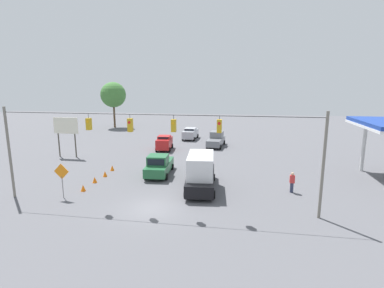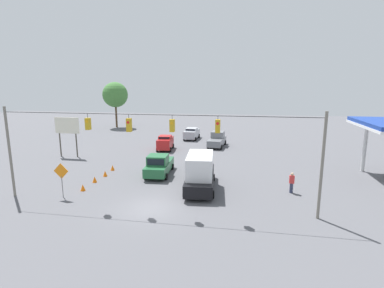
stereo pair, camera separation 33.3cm
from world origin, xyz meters
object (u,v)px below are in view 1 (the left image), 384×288
object	(u,v)px
overhead_signal_span	(152,144)
sedan_red_withflow_far	(164,143)
pickup_truck_green_withflow_mid	(159,165)
work_zone_sign	(62,174)
pickup_truck_grey_oncoming_deep	(216,140)
pedestrian	(292,182)
traffic_cone_fourth	(112,168)
traffic_cone_third	(105,174)
sedan_silver_withflow_deep	(190,133)
roadside_billboard	(66,129)
box_truck_black_crossing_near	(201,172)
tree_horizon_left	(113,95)
traffic_cone_second	(95,180)
traffic_cone_nearest	(83,188)

from	to	relation	value
overhead_signal_span	sedan_red_withflow_far	bearing A→B (deg)	-77.61
pickup_truck_green_withflow_mid	work_zone_sign	bearing A→B (deg)	51.03
pickup_truck_grey_oncoming_deep	sedan_red_withflow_far	bearing A→B (deg)	28.37
work_zone_sign	pedestrian	size ratio (longest dim) A/B	1.62
pickup_truck_grey_oncoming_deep	traffic_cone_fourth	distance (m)	17.34
overhead_signal_span	pedestrian	bearing A→B (deg)	-155.81
pickup_truck_grey_oncoming_deep	pedestrian	bearing A→B (deg)	114.01
traffic_cone_third	sedan_red_withflow_far	bearing A→B (deg)	-101.97
overhead_signal_span	pickup_truck_green_withflow_mid	bearing A→B (deg)	-77.22
pickup_truck_green_withflow_mid	work_zone_sign	size ratio (longest dim) A/B	1.93
sedan_silver_withflow_deep	roadside_billboard	distance (m)	19.73
box_truck_black_crossing_near	tree_horizon_left	world-z (taller)	tree_horizon_left
traffic_cone_fourth	sedan_silver_withflow_deep	bearing A→B (deg)	-104.52
pickup_truck_grey_oncoming_deep	box_truck_black_crossing_near	xyz separation A→B (m)	(-0.28, 18.39, 0.56)
roadside_billboard	pedestrian	bearing A→B (deg)	161.96
traffic_cone_third	pickup_truck_green_withflow_mid	bearing A→B (deg)	-163.41
sedan_red_withflow_far	pickup_truck_green_withflow_mid	bearing A→B (deg)	102.11
tree_horizon_left	traffic_cone_second	bearing A→B (deg)	110.91
box_truck_black_crossing_near	traffic_cone_third	distance (m)	10.09
sedan_silver_withflow_deep	roadside_billboard	world-z (taller)	roadside_billboard
overhead_signal_span	sedan_red_withflow_far	world-z (taller)	overhead_signal_span
pickup_truck_grey_oncoming_deep	sedan_red_withflow_far	world-z (taller)	pickup_truck_grey_oncoming_deep
sedan_red_withflow_far	roadside_billboard	size ratio (longest dim) A/B	0.81
pickup_truck_grey_oncoming_deep	overhead_signal_span	bearing A→B (deg)	83.32
sedan_silver_withflow_deep	tree_horizon_left	world-z (taller)	tree_horizon_left
traffic_cone_second	roadside_billboard	xyz separation A→B (m)	(8.13, -8.82, 3.26)
pickup_truck_green_withflow_mid	tree_horizon_left	world-z (taller)	tree_horizon_left
roadside_billboard	pedestrian	size ratio (longest dim) A/B	2.82
roadside_billboard	sedan_silver_withflow_deep	bearing A→B (deg)	-131.94
pickup_truck_grey_oncoming_deep	pedestrian	world-z (taller)	pickup_truck_grey_oncoming_deep
traffic_cone_second	traffic_cone_fourth	world-z (taller)	same
roadside_billboard	traffic_cone_fourth	bearing A→B (deg)	149.08
box_truck_black_crossing_near	traffic_cone_fourth	xyz separation A→B (m)	(10.00, -4.05, -1.25)
pickup_truck_green_withflow_mid	sedan_silver_withflow_deep	size ratio (longest dim) A/B	1.20
box_truck_black_crossing_near	traffic_cone_second	world-z (taller)	box_truck_black_crossing_near
traffic_cone_second	traffic_cone_third	size ratio (longest dim) A/B	1.00
overhead_signal_span	tree_horizon_left	size ratio (longest dim) A/B	2.53
tree_horizon_left	roadside_billboard	bearing A→B (deg)	100.95
sedan_red_withflow_far	traffic_cone_second	distance (m)	14.94
pickup_truck_green_withflow_mid	traffic_cone_nearest	distance (m)	7.67
traffic_cone_nearest	traffic_cone_third	xyz separation A→B (m)	(-0.03, -4.13, 0.00)
pedestrian	tree_horizon_left	bearing A→B (deg)	-47.66
sedan_silver_withflow_deep	tree_horizon_left	distance (m)	21.67
sedan_red_withflow_far	overhead_signal_span	bearing A→B (deg)	102.39
sedan_silver_withflow_deep	sedan_red_withflow_far	size ratio (longest dim) A/B	1.14
overhead_signal_span	pickup_truck_grey_oncoming_deep	distance (m)	23.15
traffic_cone_nearest	traffic_cone_second	world-z (taller)	same
sedan_silver_withflow_deep	tree_horizon_left	bearing A→B (deg)	-30.74
sedan_silver_withflow_deep	traffic_cone_nearest	distance (m)	26.07
pickup_truck_green_withflow_mid	work_zone_sign	xyz separation A→B (m)	(5.92, 7.32, 1.01)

